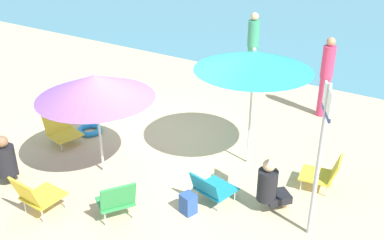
{
  "coord_description": "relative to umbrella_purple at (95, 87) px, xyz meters",
  "views": [
    {
      "loc": [
        4.36,
        -5.32,
        4.08
      ],
      "look_at": [
        0.55,
        0.52,
        0.7
      ],
      "focal_mm": 40.93,
      "sensor_mm": 36.0,
      "label": 1
    }
  ],
  "objects": [
    {
      "name": "ground_plane",
      "position": [
        0.43,
        0.78,
        -1.56
      ],
      "size": [
        40.0,
        40.0,
        0.0
      ],
      "primitive_type": "plane",
      "color": "#D3BC8C"
    },
    {
      "name": "sea_water",
      "position": [
        0.43,
        13.91,
        -1.55
      ],
      "size": [
        40.0,
        16.0,
        0.01
      ],
      "primitive_type": "cube",
      "color": "teal",
      "rests_on": "ground_plane"
    },
    {
      "name": "umbrella_purple",
      "position": [
        0.0,
        0.0,
        0.0
      ],
      "size": [
        1.91,
        1.91,
        1.81
      ],
      "color": "silver",
      "rests_on": "ground_plane"
    },
    {
      "name": "umbrella_teal",
      "position": [
        1.95,
        1.61,
        0.33
      ],
      "size": [
        1.94,
        1.94,
        2.11
      ],
      "color": "silver",
      "rests_on": "ground_plane"
    },
    {
      "name": "beach_chair_a",
      "position": [
        2.02,
        0.24,
        -1.29
      ],
      "size": [
        0.64,
        0.66,
        0.52
      ],
      "rotation": [
        0.0,
        0.0,
        1.37
      ],
      "color": "teal",
      "rests_on": "ground_plane"
    },
    {
      "name": "beach_chair_b",
      "position": [
        1.11,
        -0.86,
        -1.2
      ],
      "size": [
        0.7,
        0.7,
        0.69
      ],
      "rotation": [
        0.0,
        0.0,
        2.57
      ],
      "color": "#33934C",
      "rests_on": "ground_plane"
    },
    {
      "name": "beach_chair_c",
      "position": [
        -1.36,
        0.32,
        -1.27
      ],
      "size": [
        0.67,
        0.64,
        0.59
      ],
      "rotation": [
        0.0,
        0.0,
        -0.2
      ],
      "color": "gold",
      "rests_on": "ground_plane"
    },
    {
      "name": "beach_chair_d",
      "position": [
        0.05,
        -1.41,
        -1.2
      ],
      "size": [
        0.52,
        0.62,
        0.69
      ],
      "rotation": [
        0.0,
        0.0,
        1.54
      ],
      "color": "gold",
      "rests_on": "ground_plane"
    },
    {
      "name": "beach_chair_e",
      "position": [
        3.34,
        1.53,
        -1.26
      ],
      "size": [
        0.66,
        0.58,
        0.59
      ],
      "rotation": [
        0.0,
        0.0,
        3.3
      ],
      "color": "gold",
      "rests_on": "ground_plane"
    },
    {
      "name": "person_a",
      "position": [
        2.41,
        4.27,
        -0.67
      ],
      "size": [
        0.26,
        0.26,
        1.74
      ],
      "rotation": [
        0.0,
        0.0,
        0.33
      ],
      "color": "#DB3866",
      "rests_on": "ground_plane"
    },
    {
      "name": "person_b",
      "position": [
        2.84,
        0.54,
        -1.13
      ],
      "size": [
        0.49,
        0.51,
        0.88
      ],
      "rotation": [
        0.0,
        0.0,
        0.85
      ],
      "color": "black",
      "rests_on": "ground_plane"
    },
    {
      "name": "person_c",
      "position": [
        0.07,
        5.59,
        -0.68
      ],
      "size": [
        0.3,
        0.3,
        1.73
      ],
      "rotation": [
        0.0,
        0.0,
        5.76
      ],
      "color": "#389970",
      "rests_on": "ground_plane"
    },
    {
      "name": "person_d",
      "position": [
        -1.02,
        -1.12,
        -1.13
      ],
      "size": [
        0.55,
        0.48,
        0.9
      ],
      "rotation": [
        0.0,
        0.0,
        2.6
      ],
      "color": "black",
      "rests_on": "ground_plane"
    },
    {
      "name": "warning_sign",
      "position": [
        3.52,
        0.38,
        -0.11
      ],
      "size": [
        0.25,
        0.45,
        2.23
      ],
      "rotation": [
        0.0,
        0.0,
        0.47
      ],
      "color": "#ADADB2",
      "rests_on": "ground_plane"
    },
    {
      "name": "swim_ring",
      "position": [
        -1.23,
        0.9,
        -1.5
      ],
      "size": [
        0.51,
        0.51,
        0.11
      ],
      "primitive_type": "torus",
      "color": "#238CD8",
      "rests_on": "ground_plane"
    },
    {
      "name": "beach_bag",
      "position": [
        1.87,
        -0.17,
        -1.4
      ],
      "size": [
        0.26,
        0.25,
        0.32
      ],
      "primitive_type": "cube",
      "rotation": [
        0.0,
        0.0,
        5.99
      ],
      "color": "#2D519E",
      "rests_on": "ground_plane"
    }
  ]
}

